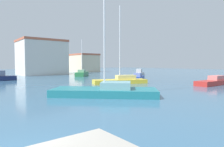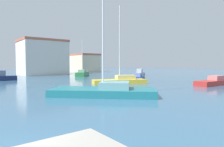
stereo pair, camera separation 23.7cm
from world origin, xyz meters
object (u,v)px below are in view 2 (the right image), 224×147
at_px(sailboat_yellow_distant_east, 121,80).
at_px(motorboat_navy_mid_harbor, 0,77).
at_px(sailboat_teal_behind_lamppost, 105,90).
at_px(motorboat_red_far_left, 214,82).
at_px(motorboat_blue_distant_north, 138,77).
at_px(motorboat_grey_center_channel, 140,73).
at_px(sailboat_green_near_pier, 82,73).

xyz_separation_m(sailboat_yellow_distant_east, motorboat_navy_mid_harbor, (-11.98, 14.55, 0.09)).
relative_size(sailboat_teal_behind_lamppost, motorboat_red_far_left, 1.88).
xyz_separation_m(sailboat_teal_behind_lamppost, motorboat_blue_distant_north, (14.33, 10.32, -0.07)).
xyz_separation_m(motorboat_navy_mid_harbor, motorboat_blue_distant_north, (18.85, -11.03, -0.16)).
bearing_deg(sailboat_yellow_distant_east, motorboat_blue_distant_north, 27.19).
height_order(motorboat_grey_center_channel, motorboat_blue_distant_north, motorboat_grey_center_channel).
bearing_deg(motorboat_blue_distant_north, sailboat_yellow_distant_east, -152.81).
bearing_deg(sailboat_teal_behind_lamppost, motorboat_navy_mid_harbor, 101.95).
xyz_separation_m(motorboat_red_far_left, motorboat_blue_distant_north, (-1.22, 11.99, -0.03)).
bearing_deg(motorboat_navy_mid_harbor, sailboat_yellow_distant_east, -50.53).
distance_m(sailboat_teal_behind_lamppost, motorboat_blue_distant_north, 17.66).
height_order(sailboat_teal_behind_lamppost, motorboat_blue_distant_north, sailboat_teal_behind_lamppost).
bearing_deg(motorboat_grey_center_channel, motorboat_navy_mid_harbor, 172.91).
relative_size(sailboat_green_near_pier, motorboat_grey_center_channel, 1.31).
bearing_deg(motorboat_navy_mid_harbor, motorboat_red_far_left, -48.92).
height_order(sailboat_yellow_distant_east, motorboat_navy_mid_harbor, sailboat_yellow_distant_east).
xyz_separation_m(sailboat_yellow_distant_east, motorboat_blue_distant_north, (6.86, 3.53, -0.07)).
height_order(sailboat_yellow_distant_east, motorboat_red_far_left, sailboat_yellow_distant_east).
xyz_separation_m(sailboat_green_near_pier, sailboat_yellow_distant_east, (-3.72, -17.00, -0.10)).
bearing_deg(motorboat_blue_distant_north, motorboat_navy_mid_harbor, 149.67).
relative_size(sailboat_yellow_distant_east, motorboat_navy_mid_harbor, 2.28).
bearing_deg(motorboat_red_far_left, motorboat_blue_distant_north, 95.81).
xyz_separation_m(sailboat_teal_behind_lamppost, sailboat_yellow_distant_east, (7.47, 6.80, 0.00)).
relative_size(motorboat_red_far_left, motorboat_navy_mid_harbor, 1.44).
distance_m(sailboat_green_near_pier, motorboat_red_far_left, 25.83).
relative_size(motorboat_navy_mid_harbor, motorboat_blue_distant_north, 0.88).
relative_size(sailboat_green_near_pier, motorboat_blue_distant_north, 1.52).
bearing_deg(sailboat_yellow_distant_east, motorboat_navy_mid_harbor, 129.47).
bearing_deg(motorboat_navy_mid_harbor, sailboat_green_near_pier, 8.84).
bearing_deg(sailboat_green_near_pier, sailboat_yellow_distant_east, -102.36).
xyz_separation_m(sailboat_yellow_distant_east, motorboat_red_far_left, (8.08, -8.47, -0.04)).
distance_m(motorboat_grey_center_channel, motorboat_blue_distant_north, 11.27).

